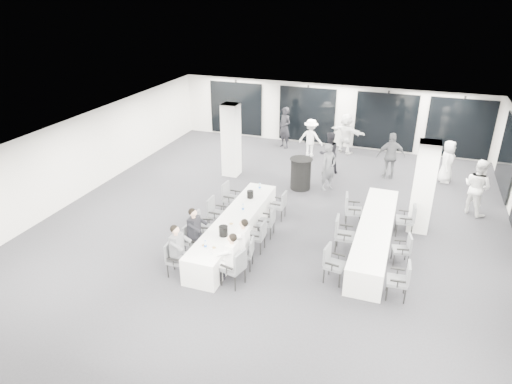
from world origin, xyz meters
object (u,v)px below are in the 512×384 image
chair_side_right_mid (404,248)px  chair_main_right_near (236,266)px  chair_side_right_far (408,218)px  chair_main_right_second (247,252)px  standing_guest_h (478,183)px  chair_main_right_fourth (269,220)px  chair_side_left_mid (342,232)px  ice_bucket_near (223,231)px  standing_guest_d (391,153)px  chair_main_left_near (174,257)px  chair_main_right_far (280,204)px  standing_guest_a (329,164)px  standing_guest_f (346,131)px  standing_guest_c (311,136)px  banquet_table_main (235,229)px  chair_side_left_near (332,261)px  chair_side_left_far (351,208)px  ice_bucket_far (250,194)px  chair_main_right_mid (259,234)px  standing_guest_b (329,150)px  chair_side_right_near (401,278)px  standing_guest_g (285,125)px  standing_guest_e (448,159)px  chair_main_left_mid (202,226)px  chair_main_left_second (192,238)px  chair_main_left_fourth (215,211)px  banquet_table_side (374,236)px  chair_main_left_far (230,196)px  cocktail_table (301,174)px

chair_side_right_mid → chair_main_right_near: bearing=109.8°
chair_side_right_far → chair_main_right_second: bearing=123.7°
standing_guest_h → chair_main_right_second: bearing=83.5°
chair_main_right_fourth → chair_side_right_mid: (3.83, -0.19, -0.03)m
chair_side_left_mid → ice_bucket_near: bearing=-66.4°
standing_guest_d → chair_main_left_near: bearing=46.8°
chair_main_right_far → standing_guest_a: size_ratio=0.47×
chair_main_right_far → standing_guest_f: size_ratio=0.46×
chair_side_right_mid → standing_guest_c: 8.52m
banquet_table_main → chair_side_left_near: size_ratio=5.16×
chair_main_right_far → chair_side_left_far: chair_side_left_far is taller
ice_bucket_near → ice_bucket_far: (-0.14, 2.43, -0.02)m
chair_main_right_mid → standing_guest_b: standing_guest_b is taller
chair_side_right_near → standing_guest_g: 11.20m
standing_guest_e → standing_guest_f: bearing=76.3°
standing_guest_a → standing_guest_c: standing_guest_a is taller
chair_main_left_mid → chair_main_right_far: bearing=131.4°
chair_main_left_mid → chair_main_right_second: size_ratio=1.11×
chair_main_left_second → chair_side_left_near: (3.83, 0.10, 0.04)m
chair_side_right_mid → standing_guest_g: 9.89m
chair_side_left_near → ice_bucket_far: 3.88m
chair_main_right_near → ice_bucket_far: bearing=28.3°
chair_main_right_near → chair_main_right_fourth: bearing=14.0°
standing_guest_e → ice_bucket_far: 7.92m
standing_guest_d → standing_guest_h: bearing=129.1°
banquet_table_main → chair_main_right_mid: size_ratio=5.44×
chair_main_right_second → chair_side_right_mid: 4.15m
chair_main_right_fourth → standing_guest_g: bearing=10.4°
chair_main_left_fourth → chair_main_right_near: size_ratio=1.00×
chair_side_right_mid → banquet_table_main: bearing=82.5°
banquet_table_side → chair_main_left_far: chair_main_left_far is taller
chair_main_left_fourth → standing_guest_b: (2.34, 5.56, 0.38)m
chair_side_right_mid → standing_guest_h: (1.98, 3.86, 0.55)m
standing_guest_c → standing_guest_h: standing_guest_h is taller
chair_main_left_second → chair_side_left_mid: (3.83, 1.54, 0.08)m
standing_guest_a → ice_bucket_far: size_ratio=8.28×
chair_main_right_near → standing_guest_a: size_ratio=0.51×
banquet_table_side → chair_side_left_near: size_ratio=5.16×
cocktail_table → chair_main_left_mid: cocktail_table is taller
chair_main_left_near → standing_guest_d: (4.64, 8.42, 0.50)m
ice_bucket_near → chair_main_left_near: bearing=-131.7°
banquet_table_side → chair_main_left_mid: bearing=-163.8°
chair_main_right_fourth → standing_guest_g: standing_guest_g is taller
banquet_table_main → chair_side_left_far: (3.00, 2.05, 0.22)m
standing_guest_a → standing_guest_c: size_ratio=1.05×
standing_guest_c → banquet_table_main: bearing=93.6°
chair_main_right_second → chair_side_right_far: 5.02m
chair_side_right_mid → chair_side_right_near: bearing=168.2°
chair_side_left_near → standing_guest_f: size_ratio=0.48×
chair_main_right_far → chair_side_left_mid: size_ratio=0.88×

